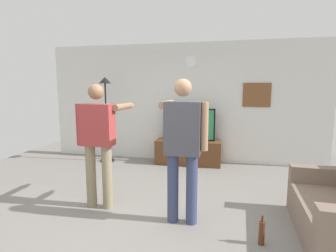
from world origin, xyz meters
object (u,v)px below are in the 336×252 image
(person_standing_nearer_lamp, at_px, (98,138))
(beverage_bottle, at_px, (262,233))
(tv_stand, at_px, (188,152))
(television, at_px, (189,124))
(floor_lamp, at_px, (106,102))
(wall_clock, at_px, (191,62))
(person_standing_nearer_couch, at_px, (183,143))
(framed_picture, at_px, (257,95))

(person_standing_nearer_lamp, height_order, beverage_bottle, person_standing_nearer_lamp)
(tv_stand, height_order, television, television)
(floor_lamp, bearing_deg, person_standing_nearer_lamp, -66.97)
(television, height_order, wall_clock, wall_clock)
(wall_clock, xyz_separation_m, person_standing_nearer_couch, (0.30, -2.87, -1.25))
(tv_stand, relative_size, television, 1.25)
(tv_stand, height_order, person_standing_nearer_lamp, person_standing_nearer_lamp)
(floor_lamp, bearing_deg, tv_stand, 4.89)
(tv_stand, height_order, floor_lamp, floor_lamp)
(tv_stand, relative_size, framed_picture, 2.48)
(television, distance_m, person_standing_nearer_couch, 2.65)
(framed_picture, xyz_separation_m, person_standing_nearer_couch, (-1.14, -2.88, -0.52))
(tv_stand, height_order, wall_clock, wall_clock)
(television, bearing_deg, person_standing_nearer_lamp, -110.61)
(framed_picture, xyz_separation_m, beverage_bottle, (-0.22, -3.19, -1.41))
(tv_stand, bearing_deg, framed_picture, 11.61)
(tv_stand, xyz_separation_m, wall_clock, (0.00, 0.29, 2.00))
(tv_stand, xyz_separation_m, person_standing_nearer_couch, (0.30, -2.58, 0.75))
(television, relative_size, wall_clock, 4.52)
(floor_lamp, relative_size, person_standing_nearer_couch, 1.08)
(wall_clock, relative_size, beverage_bottle, 0.78)
(tv_stand, relative_size, floor_lamp, 0.74)
(person_standing_nearer_couch, distance_m, beverage_bottle, 1.32)
(framed_picture, bearing_deg, floor_lamp, -172.16)
(person_standing_nearer_lamp, bearing_deg, wall_clock, 71.11)
(television, bearing_deg, tv_stand, -90.00)
(floor_lamp, xyz_separation_m, person_standing_nearer_lamp, (0.95, -2.24, -0.39))
(wall_clock, bearing_deg, person_standing_nearer_lamp, -108.89)
(person_standing_nearer_couch, relative_size, beverage_bottle, 5.46)
(person_standing_nearer_lamp, relative_size, person_standing_nearer_couch, 0.97)
(television, height_order, beverage_bottle, television)
(beverage_bottle, bearing_deg, television, 112.48)
(wall_clock, distance_m, beverage_bottle, 4.02)
(person_standing_nearer_lamp, xyz_separation_m, beverage_bottle, (2.14, -0.49, -0.86))
(beverage_bottle, bearing_deg, person_standing_nearer_couch, 161.43)
(tv_stand, bearing_deg, person_standing_nearer_couch, -83.47)
(person_standing_nearer_lamp, bearing_deg, television, 69.39)
(wall_clock, distance_m, floor_lamp, 2.12)
(person_standing_nearer_lamp, distance_m, person_standing_nearer_couch, 1.23)
(framed_picture, height_order, beverage_bottle, framed_picture)
(framed_picture, distance_m, person_standing_nearer_lamp, 3.62)
(floor_lamp, distance_m, beverage_bottle, 4.31)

